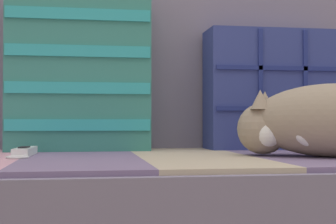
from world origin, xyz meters
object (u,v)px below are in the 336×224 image
throw_pillow_quilted (274,90)px  game_remote_near (24,152)px  sleeping_cat (322,122)px  throw_pillow_striped (79,72)px

throw_pillow_quilted → game_remote_near: bearing=-164.2°
throw_pillow_quilted → game_remote_near: throw_pillow_quilted is taller
throw_pillow_quilted → game_remote_near: (-0.68, -0.19, -0.16)m
throw_pillow_quilted → sleeping_cat: (-0.02, -0.35, -0.09)m
sleeping_cat → game_remote_near: 0.68m
throw_pillow_quilted → sleeping_cat: bearing=-93.6°
throw_pillow_striped → game_remote_near: bearing=-122.4°
throw_pillow_striped → sleeping_cat: 0.65m
throw_pillow_striped → sleeping_cat: throw_pillow_striped is taller
sleeping_cat → game_remote_near: bearing=166.6°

